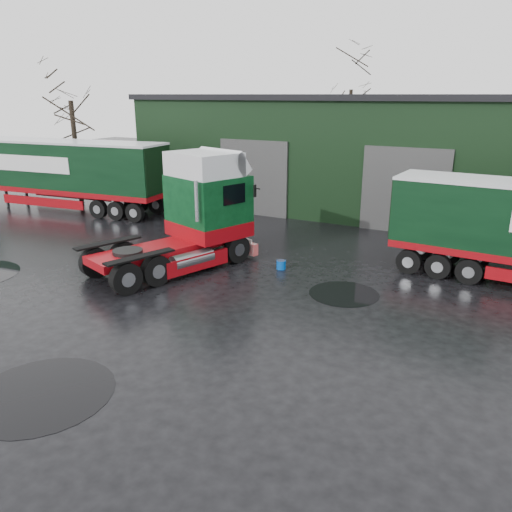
{
  "coord_description": "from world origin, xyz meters",
  "views": [
    {
      "loc": [
        6.75,
        -9.62,
        6.3
      ],
      "look_at": [
        0.09,
        2.85,
        1.7
      ],
      "focal_mm": 35.0,
      "sensor_mm": 36.0,
      "label": 1
    }
  ],
  "objects_px": {
    "warehouse": "(430,153)",
    "wash_bucket": "(281,265)",
    "trailer_left": "(64,175)",
    "tree_left": "(74,131)",
    "tree_back_a": "(350,115)",
    "hero_tractor": "(166,214)"
  },
  "relations": [
    {
      "from": "hero_tractor",
      "to": "wash_bucket",
      "type": "xyz_separation_m",
      "value": [
        3.71,
        2.02,
        -1.98
      ]
    },
    {
      "from": "trailer_left",
      "to": "tree_back_a",
      "type": "height_order",
      "value": "tree_back_a"
    },
    {
      "from": "trailer_left",
      "to": "tree_left",
      "type": "height_order",
      "value": "tree_left"
    },
    {
      "from": "warehouse",
      "to": "tree_left",
      "type": "height_order",
      "value": "tree_left"
    },
    {
      "from": "hero_tractor",
      "to": "trailer_left",
      "type": "distance_m",
      "value": 12.75
    },
    {
      "from": "trailer_left",
      "to": "wash_bucket",
      "type": "height_order",
      "value": "trailer_left"
    },
    {
      "from": "warehouse",
      "to": "tree_back_a",
      "type": "distance_m",
      "value": 12.9
    },
    {
      "from": "hero_tractor",
      "to": "warehouse",
      "type": "bearing_deg",
      "value": 86.14
    },
    {
      "from": "hero_tractor",
      "to": "wash_bucket",
      "type": "bearing_deg",
      "value": 47.52
    },
    {
      "from": "hero_tractor",
      "to": "trailer_left",
      "type": "xyz_separation_m",
      "value": [
        -11.5,
        5.5,
        -0.19
      ]
    },
    {
      "from": "warehouse",
      "to": "tree_left",
      "type": "bearing_deg",
      "value": -157.17
    },
    {
      "from": "wash_bucket",
      "to": "tree_left",
      "type": "distance_m",
      "value": 17.59
    },
    {
      "from": "trailer_left",
      "to": "tree_back_a",
      "type": "xyz_separation_m",
      "value": [
        10.0,
        20.0,
        2.79
      ]
    },
    {
      "from": "hero_tractor",
      "to": "tree_back_a",
      "type": "height_order",
      "value": "tree_back_a"
    },
    {
      "from": "trailer_left",
      "to": "wash_bucket",
      "type": "bearing_deg",
      "value": -109.33
    },
    {
      "from": "warehouse",
      "to": "tree_left",
      "type": "relative_size",
      "value": 3.81
    },
    {
      "from": "warehouse",
      "to": "wash_bucket",
      "type": "xyz_separation_m",
      "value": [
        -2.79,
        -13.48,
        -2.99
      ]
    },
    {
      "from": "hero_tractor",
      "to": "tree_left",
      "type": "distance_m",
      "value": 14.73
    },
    {
      "from": "tree_back_a",
      "to": "wash_bucket",
      "type": "bearing_deg",
      "value": -77.5
    },
    {
      "from": "hero_tractor",
      "to": "tree_back_a",
      "type": "relative_size",
      "value": 0.73
    },
    {
      "from": "tree_left",
      "to": "tree_back_a",
      "type": "xyz_separation_m",
      "value": [
        11.0,
        18.0,
        0.5
      ]
    },
    {
      "from": "warehouse",
      "to": "tree_back_a",
      "type": "height_order",
      "value": "tree_back_a"
    }
  ]
}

